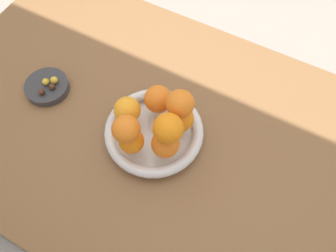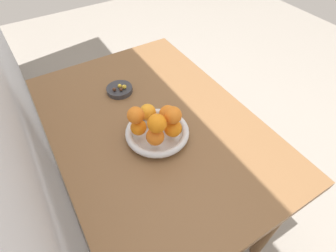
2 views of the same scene
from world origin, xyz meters
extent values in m
plane|color=gray|center=(0.00, 0.00, 0.00)|extent=(6.00, 6.00, 0.00)
cube|color=brown|center=(0.00, 0.00, 0.72)|extent=(1.10, 0.76, 0.04)
cylinder|color=brown|center=(-0.49, -0.32, 0.35)|extent=(0.05, 0.05, 0.70)
cylinder|color=brown|center=(0.49, -0.32, 0.35)|extent=(0.05, 0.05, 0.70)
cylinder|color=brown|center=(0.49, 0.32, 0.35)|extent=(0.05, 0.05, 0.70)
cylinder|color=silver|center=(-0.07, 0.02, 0.75)|extent=(0.20, 0.20, 0.01)
torus|color=silver|center=(-0.07, 0.02, 0.77)|extent=(0.24, 0.24, 0.03)
cylinder|color=#333338|center=(0.24, 0.03, 0.75)|extent=(0.11, 0.11, 0.02)
sphere|color=orange|center=(-0.05, 0.08, 0.81)|extent=(0.06, 0.06, 0.06)
sphere|color=orange|center=(-0.12, 0.06, 0.81)|extent=(0.06, 0.06, 0.06)
sphere|color=orange|center=(-0.12, -0.02, 0.81)|extent=(0.06, 0.06, 0.06)
sphere|color=orange|center=(-0.05, -0.04, 0.81)|extent=(0.07, 0.07, 0.07)
sphere|color=orange|center=(-0.01, 0.02, 0.81)|extent=(0.06, 0.06, 0.06)
sphere|color=orange|center=(-0.13, 0.05, 0.88)|extent=(0.07, 0.07, 0.07)
sphere|color=orange|center=(-0.12, -0.02, 0.88)|extent=(0.06, 0.06, 0.06)
sphere|color=orange|center=(-0.05, 0.09, 0.87)|extent=(0.06, 0.06, 0.06)
sphere|color=#472819|center=(0.22, 0.03, 0.77)|extent=(0.02, 0.02, 0.02)
sphere|color=gold|center=(0.24, 0.03, 0.77)|extent=(0.02, 0.02, 0.02)
sphere|color=gold|center=(0.23, 0.02, 0.77)|extent=(0.02, 0.02, 0.02)
sphere|color=#472819|center=(0.23, 0.06, 0.77)|extent=(0.02, 0.02, 0.02)
camera|label=1|loc=(-0.27, 0.32, 1.46)|focal=35.00mm
camera|label=2|loc=(-0.65, 0.32, 1.50)|focal=28.00mm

